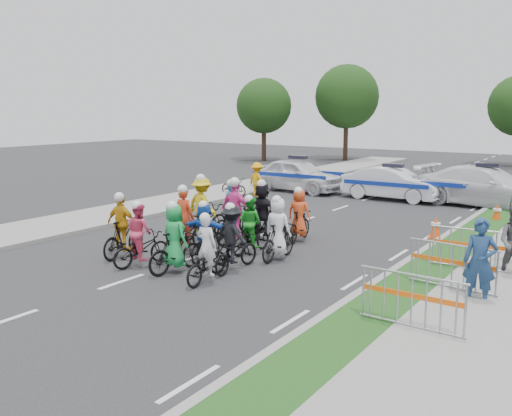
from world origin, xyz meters
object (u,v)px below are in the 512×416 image
Objects in this scene: rider_4 at (232,243)px; tree_0 at (264,106)px; rider_10 at (203,213)px; barrier_2 at (472,251)px; barrier_0 at (411,304)px; rider_0 at (208,259)px; rider_11 at (263,215)px; rider_7 at (278,235)px; cone_0 at (435,227)px; cone_1 at (497,213)px; rider_8 at (251,231)px; rider_13 at (299,220)px; rider_5 at (205,235)px; police_car_1 at (392,183)px; tree_3 at (347,97)px; rider_6 at (185,229)px; rider_1 at (175,245)px; police_car_0 at (298,175)px; marshal_hiviz at (257,179)px; spectator_0 at (480,262)px; rider_12 at (233,217)px; parked_bike at (234,187)px; barrier_1 at (452,269)px; police_car_2 at (486,187)px; rider_9 at (236,218)px; rider_3 at (123,232)px; rider_2 at (140,241)px.

tree_0 is (-15.56, 25.69, 3.51)m from rider_4.
rider_10 is 8.05m from barrier_2.
rider_4 is 0.88× the size of barrier_0.
rider_4 reaches higher than rider_0.
rider_7 is at bearing 139.87° from rider_11.
cone_0 is 1.00× the size of cone_1.
tree_0 reaches higher than rider_8.
rider_5 is at bearing 67.26° from rider_13.
rider_13 is 2.42× the size of cone_0.
rider_13 reaches higher than cone_0.
rider_13 is at bearing -174.46° from police_car_1.
rider_10 is at bearing -74.29° from tree_3.
rider_6 is 7.85m from cone_0.
rider_1 reaches higher than cone_1.
rider_4 is 0.38× the size of police_car_0.
rider_10 reaches higher than marshal_hiviz.
rider_8 is at bearing 170.30° from rider_10.
rider_10 is 1.13× the size of spectator_0.
marshal_hiviz is at bearing 135.04° from spectator_0.
marshal_hiviz is 2.25× the size of cone_0.
barrier_0 is at bearing -155.97° from police_car_1.
rider_8 is 1.06× the size of marshal_hiviz.
rider_12 reaches higher than rider_0.
marshal_hiviz is (-6.62, 9.03, 0.10)m from rider_7.
cone_1 is (1.10, 3.76, 0.00)m from cone_0.
rider_11 is (-1.60, 1.72, 0.11)m from rider_7.
rider_0 reaches higher than parked_bike.
rider_8 reaches higher than police_car_0.
rider_4 reaches higher than marshal_hiviz.
rider_10 is 1.04× the size of barrier_2.
rider_12 reaches higher than barrier_1.
cone_1 is at bearing -117.11° from police_car_1.
cone_0 is (-0.04, -6.99, -0.48)m from police_car_2.
police_car_1 reaches higher than barrier_2.
rider_1 is 3.40m from rider_9.
rider_5 is 29.51m from tree_0.
rider_3 is at bearing -177.02° from spectator_0.
police_car_1 is at bearing -88.92° from rider_0.
rider_4 reaches higher than police_car_0.
rider_12 reaches higher than rider_3.
parked_bike is (-7.62, 8.56, -0.27)m from rider_7.
rider_1 reaches higher than police_car_2.
police_car_2 is at bearing -33.13° from tree_0.
rider_4 reaches higher than rider_8.
rider_4 is 5.84m from spectator_0.
rider_6 is 0.97× the size of barrier_1.
police_car_0 is at bearing -89.01° from rider_3.
cone_1 is 24.98m from tree_3.
rider_2 is 1.70m from rider_5.
spectator_0 reaches higher than marshal_hiviz.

